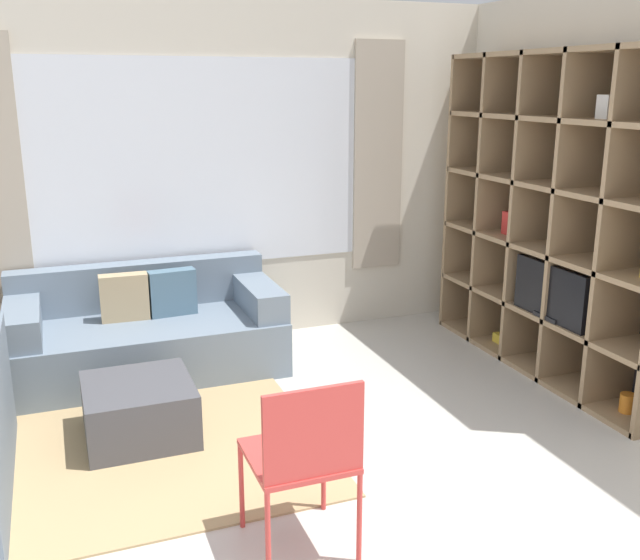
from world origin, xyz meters
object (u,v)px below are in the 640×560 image
(shelving_unit, at_px, (559,219))
(folding_chair, at_px, (304,452))
(ottoman, at_px, (139,410))
(couch_main, at_px, (148,333))

(shelving_unit, bearing_deg, folding_chair, -149.30)
(ottoman, distance_m, folding_chair, 1.54)
(couch_main, distance_m, ottoman, 1.07)
(shelving_unit, xyz_separation_m, ottoman, (-2.98, -0.05, -0.95))
(couch_main, height_order, folding_chair, folding_chair)
(shelving_unit, xyz_separation_m, couch_main, (-2.79, 1.00, -0.84))
(shelving_unit, distance_m, folding_chair, 2.89)
(shelving_unit, relative_size, folding_chair, 2.65)
(shelving_unit, distance_m, ottoman, 3.13)
(couch_main, xyz_separation_m, ottoman, (-0.20, -1.05, -0.11))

